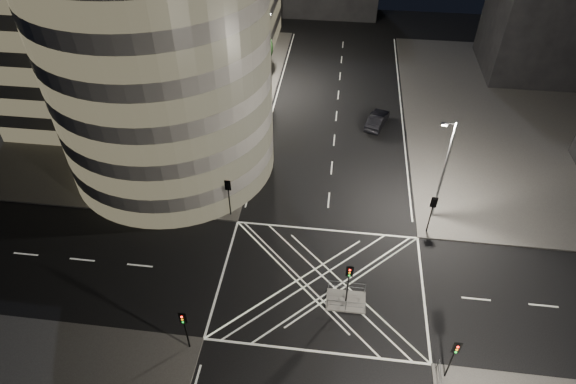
# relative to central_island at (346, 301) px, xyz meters

# --- Properties ---
(ground) EXTENTS (120.00, 120.00, 0.00)m
(ground) POSITION_rel_central_island_xyz_m (-2.00, 1.50, -0.07)
(ground) COLOR black
(ground) RESTS_ON ground
(sidewalk_far_left) EXTENTS (42.00, 42.00, 0.15)m
(sidewalk_far_left) POSITION_rel_central_island_xyz_m (-31.00, 28.50, 0.00)
(sidewalk_far_left) COLOR #4A4846
(sidewalk_far_left) RESTS_ON ground
(central_island) EXTENTS (3.00, 2.00, 0.15)m
(central_island) POSITION_rel_central_island_xyz_m (0.00, 0.00, 0.00)
(central_island) COLOR slate
(central_island) RESTS_ON ground
(office_tower_curved) EXTENTS (30.00, 29.00, 27.20)m
(office_tower_curved) POSITION_rel_central_island_xyz_m (-22.74, 20.24, 12.58)
(office_tower_curved) COLOR gray
(office_tower_curved) RESTS_ON sidewalk_far_left
(building_right_far) EXTENTS (14.00, 12.00, 15.00)m
(building_right_far) POSITION_rel_central_island_xyz_m (24.00, 41.50, 7.58)
(building_right_far) COLOR black
(building_right_far) RESTS_ON sidewalk_far_right
(tree_a) EXTENTS (3.99, 3.99, 7.02)m
(tree_a) POSITION_rel_central_island_xyz_m (-12.50, 10.50, 4.79)
(tree_a) COLOR black
(tree_a) RESTS_ON sidewalk_far_left
(tree_b) EXTENTS (4.97, 4.97, 7.74)m
(tree_b) POSITION_rel_central_island_xyz_m (-12.50, 16.50, 4.95)
(tree_b) COLOR black
(tree_b) RESTS_ON sidewalk_far_left
(tree_c) EXTENTS (3.86, 3.86, 6.63)m
(tree_c) POSITION_rel_central_island_xyz_m (-12.50, 22.50, 4.48)
(tree_c) COLOR black
(tree_c) RESTS_ON sidewalk_far_left
(tree_d) EXTENTS (5.03, 5.03, 8.39)m
(tree_d) POSITION_rel_central_island_xyz_m (-12.50, 28.50, 5.56)
(tree_d) COLOR black
(tree_d) RESTS_ON sidewalk_far_left
(tree_e) EXTENTS (3.63, 3.63, 6.27)m
(tree_e) POSITION_rel_central_island_xyz_m (-12.50, 34.50, 4.24)
(tree_e) COLOR black
(tree_e) RESTS_ON sidewalk_far_left
(traffic_signal_fl) EXTENTS (0.55, 0.22, 4.00)m
(traffic_signal_fl) POSITION_rel_central_island_xyz_m (-10.80, 8.30, 2.84)
(traffic_signal_fl) COLOR black
(traffic_signal_fl) RESTS_ON sidewalk_far_left
(traffic_signal_nl) EXTENTS (0.55, 0.22, 4.00)m
(traffic_signal_nl) POSITION_rel_central_island_xyz_m (-10.80, -5.30, 2.84)
(traffic_signal_nl) COLOR black
(traffic_signal_nl) RESTS_ON sidewalk_near_left
(traffic_signal_fr) EXTENTS (0.55, 0.22, 4.00)m
(traffic_signal_fr) POSITION_rel_central_island_xyz_m (6.80, 8.30, 2.84)
(traffic_signal_fr) COLOR black
(traffic_signal_fr) RESTS_ON sidewalk_far_right
(traffic_signal_nr) EXTENTS (0.55, 0.22, 4.00)m
(traffic_signal_nr) POSITION_rel_central_island_xyz_m (6.80, -5.30, 2.84)
(traffic_signal_nr) COLOR black
(traffic_signal_nr) RESTS_ON sidewalk_near_right
(traffic_signal_island) EXTENTS (0.55, 0.22, 4.00)m
(traffic_signal_island) POSITION_rel_central_island_xyz_m (0.00, 0.00, 2.84)
(traffic_signal_island) COLOR black
(traffic_signal_island) RESTS_ON central_island
(street_lamp_left_near) EXTENTS (1.25, 0.25, 10.00)m
(street_lamp_left_near) POSITION_rel_central_island_xyz_m (-11.44, 13.50, 5.47)
(street_lamp_left_near) COLOR slate
(street_lamp_left_near) RESTS_ON sidewalk_far_left
(street_lamp_left_far) EXTENTS (1.25, 0.25, 10.00)m
(street_lamp_left_far) POSITION_rel_central_island_xyz_m (-11.44, 31.50, 5.47)
(street_lamp_left_far) COLOR slate
(street_lamp_left_far) RESTS_ON sidewalk_far_left
(street_lamp_right_far) EXTENTS (1.25, 0.25, 10.00)m
(street_lamp_right_far) POSITION_rel_central_island_xyz_m (7.44, 10.50, 5.47)
(street_lamp_right_far) COLOR slate
(street_lamp_right_far) RESTS_ON sidewalk_far_right
(railing_island_south) EXTENTS (2.80, 0.06, 1.10)m
(railing_island_south) POSITION_rel_central_island_xyz_m (0.00, -0.90, 0.62)
(railing_island_south) COLOR slate
(railing_island_south) RESTS_ON central_island
(railing_island_north) EXTENTS (2.80, 0.06, 1.10)m
(railing_island_north) POSITION_rel_central_island_xyz_m (0.00, 0.90, 0.62)
(railing_island_north) COLOR slate
(railing_island_north) RESTS_ON central_island
(sedan) EXTENTS (3.06, 5.05, 1.57)m
(sedan) POSITION_rel_central_island_xyz_m (2.68, 25.01, 0.71)
(sedan) COLOR black
(sedan) RESTS_ON ground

